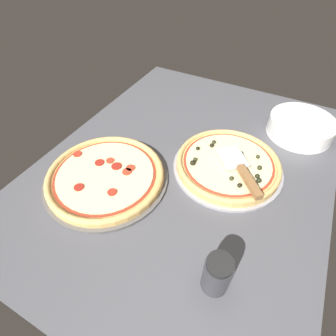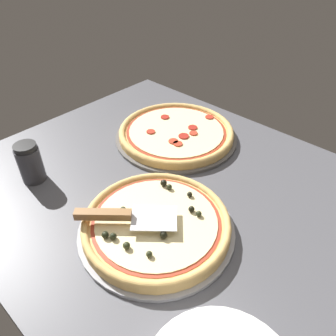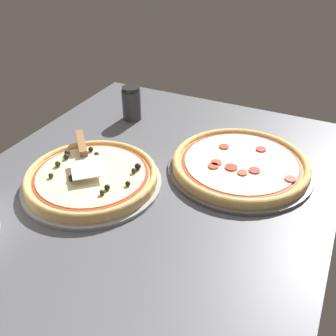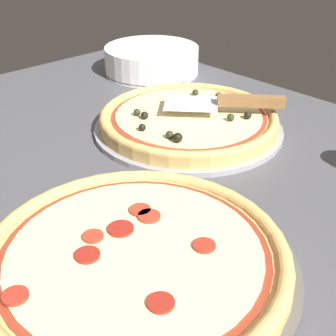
{
  "view_description": "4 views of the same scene",
  "coord_description": "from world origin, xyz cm",
  "px_view_note": "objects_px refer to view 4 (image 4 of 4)",
  "views": [
    {
      "loc": [
        -62.66,
        -25.38,
        65.98
      ],
      "look_at": [
        -8.18,
        3.4,
        3.0
      ],
      "focal_mm": 28.0,
      "sensor_mm": 36.0,
      "label": 1
    },
    {
      "loc": [
        42.19,
        -50.88,
        61.38
      ],
      "look_at": [
        -8.18,
        3.4,
        3.0
      ],
      "focal_mm": 35.0,
      "sensor_mm": 36.0,
      "label": 2
    },
    {
      "loc": [
        73.21,
        42.33,
        63.02
      ],
      "look_at": [
        -8.18,
        3.4,
        3.0
      ],
      "focal_mm": 42.0,
      "sensor_mm": 36.0,
      "label": 3
    },
    {
      "loc": [
        -55.64,
        48.39,
        40.71
      ],
      "look_at": [
        -8.18,
        3.4,
        3.0
      ],
      "focal_mm": 50.0,
      "sensor_mm": 36.0,
      "label": 4
    }
  ],
  "objects_px": {
    "pizza_back": "(135,255)",
    "serving_spatula": "(236,102)",
    "plate_stack": "(152,60)",
    "pizza_front": "(189,118)"
  },
  "relations": [
    {
      "from": "serving_spatula",
      "to": "pizza_front",
      "type": "bearing_deg",
      "value": 47.99
    },
    {
      "from": "pizza_back",
      "to": "serving_spatula",
      "type": "bearing_deg",
      "value": -66.33
    },
    {
      "from": "pizza_back",
      "to": "serving_spatula",
      "type": "distance_m",
      "value": 0.45
    },
    {
      "from": "pizza_back",
      "to": "plate_stack",
      "type": "xyz_separation_m",
      "value": [
        0.56,
        -0.53,
        0.01
      ]
    },
    {
      "from": "pizza_back",
      "to": "serving_spatula",
      "type": "height_order",
      "value": "serving_spatula"
    },
    {
      "from": "serving_spatula",
      "to": "plate_stack",
      "type": "xyz_separation_m",
      "value": [
        0.38,
        -0.12,
        -0.03
      ]
    },
    {
      "from": "pizza_front",
      "to": "serving_spatula",
      "type": "xyz_separation_m",
      "value": [
        -0.06,
        -0.07,
        0.03
      ]
    },
    {
      "from": "pizza_back",
      "to": "serving_spatula",
      "type": "relative_size",
      "value": 1.85
    },
    {
      "from": "serving_spatula",
      "to": "plate_stack",
      "type": "bearing_deg",
      "value": -17.42
    },
    {
      "from": "pizza_back",
      "to": "plate_stack",
      "type": "distance_m",
      "value": 0.77
    }
  ]
}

